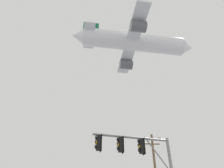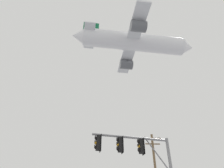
% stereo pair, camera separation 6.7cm
% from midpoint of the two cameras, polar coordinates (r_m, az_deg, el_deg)
% --- Properties ---
extents(signal_pole_near, '(5.11, 1.20, 6.39)m').
position_cam_midpoint_polar(signal_pole_near, '(13.56, 7.98, -20.07)').
color(signal_pole_near, gray).
rests_on(signal_pole_near, ground).
extents(airplane, '(27.85, 21.52, 7.59)m').
position_cam_midpoint_polar(airplane, '(47.06, 6.09, 11.48)').
color(airplane, white).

